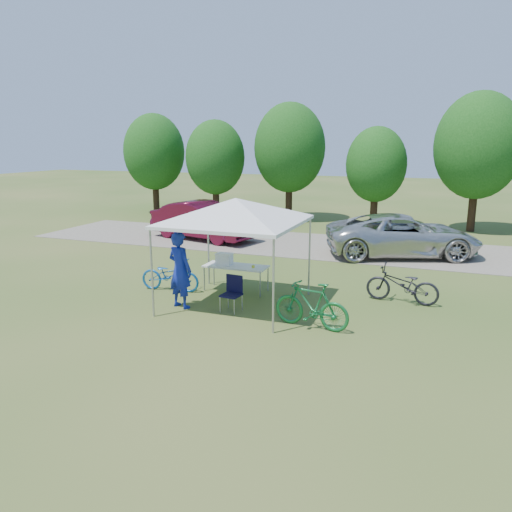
# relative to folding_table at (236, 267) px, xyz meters

# --- Properties ---
(ground) EXTENTS (100.00, 100.00, 0.00)m
(ground) POSITION_rel_folding_table_xyz_m (0.49, -1.14, -0.68)
(ground) COLOR #2D5119
(ground) RESTS_ON ground
(gravel_strip) EXTENTS (24.00, 5.00, 0.02)m
(gravel_strip) POSITION_rel_folding_table_xyz_m (0.49, 6.86, -0.67)
(gravel_strip) COLOR gray
(gravel_strip) RESTS_ON ground
(canopy) EXTENTS (4.53, 4.53, 3.00)m
(canopy) POSITION_rel_folding_table_xyz_m (0.49, -1.14, 1.97)
(canopy) COLOR #A5A5AA
(canopy) RESTS_ON ground
(treeline) EXTENTS (24.89, 4.28, 6.30)m
(treeline) POSITION_rel_folding_table_xyz_m (0.19, 12.90, 2.85)
(treeline) COLOR #382314
(treeline) RESTS_ON ground
(folding_table) EXTENTS (1.76, 0.73, 0.72)m
(folding_table) POSITION_rel_folding_table_xyz_m (0.00, 0.00, 0.00)
(folding_table) COLOR white
(folding_table) RESTS_ON ground
(folding_chair) EXTENTS (0.49, 0.51, 0.87)m
(folding_chair) POSITION_rel_folding_table_xyz_m (0.57, -1.55, -0.17)
(folding_chair) COLOR black
(folding_chair) RESTS_ON ground
(cooler) EXTENTS (0.45, 0.30, 0.32)m
(cooler) POSITION_rel_folding_table_xyz_m (-0.35, 0.00, 0.21)
(cooler) COLOR white
(cooler) RESTS_ON folding_table
(ice_cream_cup) EXTENTS (0.09, 0.09, 0.06)m
(ice_cream_cup) POSITION_rel_folding_table_xyz_m (0.53, -0.05, 0.08)
(ice_cream_cup) COLOR yellow
(ice_cream_cup) RESTS_ON folding_table
(cyclist) EXTENTS (0.81, 0.64, 1.93)m
(cyclist) POSITION_rel_folding_table_xyz_m (-0.74, -1.80, 0.28)
(cyclist) COLOR #122195
(cyclist) RESTS_ON ground
(bike_blue) EXTENTS (1.75, 0.76, 0.89)m
(bike_blue) POSITION_rel_folding_table_xyz_m (-1.72, -0.64, -0.23)
(bike_blue) COLOR #12539E
(bike_blue) RESTS_ON ground
(bike_green) EXTENTS (1.82, 0.76, 1.06)m
(bike_green) POSITION_rel_folding_table_xyz_m (2.68, -2.03, -0.15)
(bike_green) COLOR #176B34
(bike_green) RESTS_ON ground
(bike_dark) EXTENTS (1.90, 0.82, 0.97)m
(bike_dark) POSITION_rel_folding_table_xyz_m (4.41, 0.52, -0.20)
(bike_dark) COLOR black
(bike_dark) RESTS_ON ground
(minivan) EXTENTS (5.96, 4.19, 1.51)m
(minivan) POSITION_rel_folding_table_xyz_m (3.94, 6.13, 0.10)
(minivan) COLOR silver
(minivan) RESTS_ON gravel_strip
(sedan) EXTENTS (5.08, 2.82, 1.59)m
(sedan) POSITION_rel_folding_table_xyz_m (-4.23, 6.47, 0.13)
(sedan) COLOR #550E24
(sedan) RESTS_ON gravel_strip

